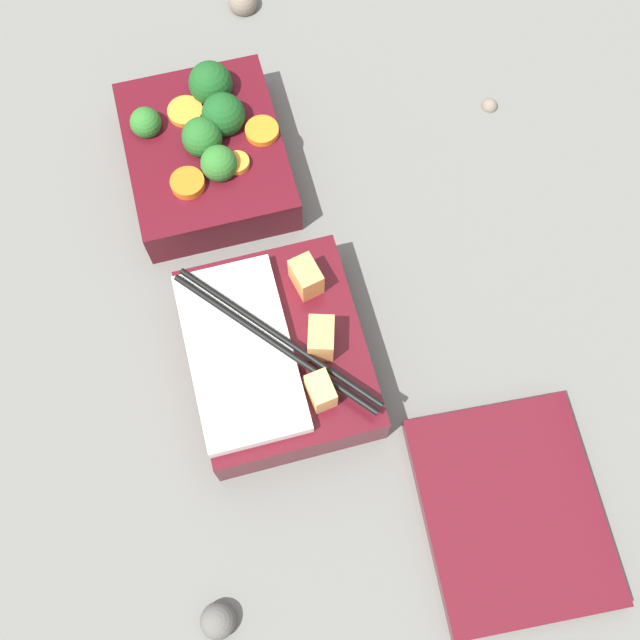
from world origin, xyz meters
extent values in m
plane|color=slate|center=(0.00, 0.00, 0.00)|extent=(3.00, 3.00, 0.00)
cube|color=#510F19|center=(-0.10, 0.00, 0.02)|extent=(0.17, 0.14, 0.04)
sphere|color=#2D7028|center=(-0.12, -0.05, 0.05)|extent=(0.03, 0.03, 0.03)
sphere|color=#2D7028|center=(-0.07, 0.01, 0.05)|extent=(0.03, 0.03, 0.03)
sphere|color=#19511E|center=(-0.11, 0.02, 0.05)|extent=(0.04, 0.04, 0.04)
sphere|color=#19511E|center=(-0.15, 0.02, 0.05)|extent=(0.04, 0.04, 0.04)
sphere|color=#236023|center=(-0.10, 0.00, 0.05)|extent=(0.04, 0.04, 0.04)
cylinder|color=orange|center=(-0.07, 0.02, 0.04)|extent=(0.03, 0.03, 0.01)
cylinder|color=orange|center=(-0.13, -0.01, 0.04)|extent=(0.04, 0.04, 0.01)
cylinder|color=orange|center=(-0.09, 0.05, 0.04)|extent=(0.04, 0.04, 0.01)
cylinder|color=orange|center=(-0.06, -0.02, 0.05)|extent=(0.04, 0.04, 0.01)
cube|color=#510F19|center=(0.11, 0.02, 0.02)|extent=(0.17, 0.14, 0.04)
cube|color=white|center=(0.11, -0.01, 0.05)|extent=(0.15, 0.08, 0.01)
cube|color=#F4A356|center=(0.06, 0.05, 0.06)|extent=(0.03, 0.02, 0.03)
cube|color=#F4A356|center=(0.12, 0.05, 0.06)|extent=(0.03, 0.03, 0.03)
cube|color=#EAB266|center=(0.16, 0.04, 0.05)|extent=(0.03, 0.02, 0.03)
cylinder|color=black|center=(0.11, 0.02, 0.06)|extent=(0.15, 0.13, 0.01)
cylinder|color=black|center=(0.11, 0.02, 0.06)|extent=(0.15, 0.13, 0.01)
cube|color=#510F19|center=(0.27, 0.16, 0.01)|extent=(0.18, 0.15, 0.01)
sphere|color=#595651|center=(0.29, -0.07, 0.01)|extent=(0.03, 0.03, 0.03)
sphere|color=#7A6B5B|center=(-0.28, 0.07, 0.01)|extent=(0.03, 0.03, 0.03)
sphere|color=#7A6B5B|center=(-0.10, 0.28, 0.00)|extent=(0.02, 0.02, 0.02)
camera|label=1|loc=(0.31, 0.00, 0.60)|focal=42.00mm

